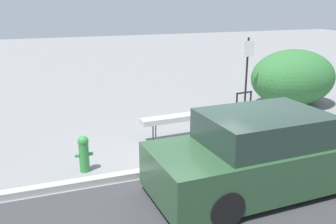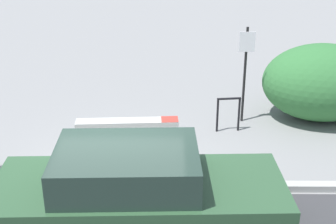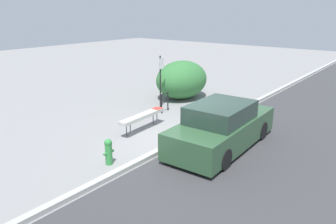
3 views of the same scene
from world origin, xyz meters
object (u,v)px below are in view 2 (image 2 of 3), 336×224
at_px(sign_post, 245,66).
at_px(parked_car_near, 137,197).
at_px(bench, 128,123).
at_px(bike_rack, 228,111).

relative_size(sign_post, parked_car_near, 0.51).
height_order(bench, bike_rack, bike_rack).
distance_m(bench, sign_post, 3.07).
relative_size(bench, sign_post, 0.95).
bearing_deg(sign_post, parked_car_near, -117.34).
bearing_deg(bike_rack, bench, -161.36).
distance_m(bike_rack, parked_car_near, 4.18).
height_order(bike_rack, parked_car_near, parked_car_near).
xyz_separation_m(bike_rack, sign_post, (0.41, 0.56, 0.88)).
xyz_separation_m(bench, bike_rack, (2.23, 0.75, -0.02)).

